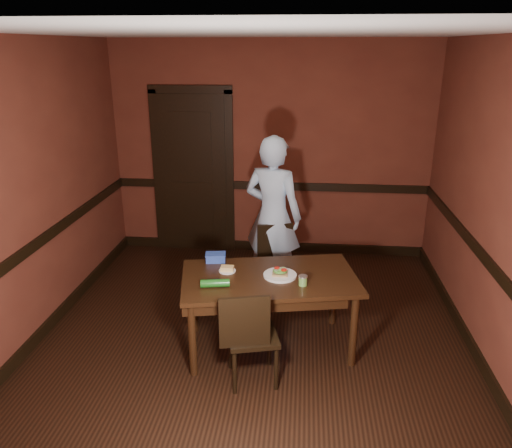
% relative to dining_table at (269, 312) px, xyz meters
% --- Properties ---
extents(floor, '(4.00, 4.50, 0.01)m').
position_rel_dining_table_xyz_m(floor, '(-0.16, 0.04, -0.36)').
color(floor, black).
rests_on(floor, ground).
extents(ceiling, '(4.00, 4.50, 0.01)m').
position_rel_dining_table_xyz_m(ceiling, '(-0.16, 0.04, 2.34)').
color(ceiling, silver).
rests_on(ceiling, ground).
extents(wall_back, '(4.00, 0.02, 2.70)m').
position_rel_dining_table_xyz_m(wall_back, '(-0.16, 2.29, 0.99)').
color(wall_back, '#5E291C').
rests_on(wall_back, ground).
extents(wall_front, '(4.00, 0.02, 2.70)m').
position_rel_dining_table_xyz_m(wall_front, '(-0.16, -2.21, 0.99)').
color(wall_front, '#5E291C').
rests_on(wall_front, ground).
extents(wall_left, '(0.02, 4.50, 2.70)m').
position_rel_dining_table_xyz_m(wall_left, '(-2.16, 0.04, 0.99)').
color(wall_left, '#5E291C').
rests_on(wall_left, ground).
extents(wall_right, '(0.02, 4.50, 2.70)m').
position_rel_dining_table_xyz_m(wall_right, '(1.84, 0.04, 0.99)').
color(wall_right, '#5E291C').
rests_on(wall_right, ground).
extents(dado_back, '(4.00, 0.03, 0.10)m').
position_rel_dining_table_xyz_m(dado_back, '(-0.16, 2.28, 0.54)').
color(dado_back, black).
rests_on(dado_back, ground).
extents(dado_left, '(0.03, 4.50, 0.10)m').
position_rel_dining_table_xyz_m(dado_left, '(-2.14, 0.04, 0.54)').
color(dado_left, black).
rests_on(dado_left, ground).
extents(dado_right, '(0.03, 4.50, 0.10)m').
position_rel_dining_table_xyz_m(dado_right, '(1.83, 0.04, 0.54)').
color(dado_right, black).
rests_on(dado_right, ground).
extents(baseboard_back, '(4.00, 0.03, 0.12)m').
position_rel_dining_table_xyz_m(baseboard_back, '(-0.16, 2.28, -0.30)').
color(baseboard_back, black).
rests_on(baseboard_back, ground).
extents(baseboard_left, '(0.03, 4.50, 0.12)m').
position_rel_dining_table_xyz_m(baseboard_left, '(-2.14, 0.04, -0.30)').
color(baseboard_left, black).
rests_on(baseboard_left, ground).
extents(baseboard_right, '(0.03, 4.50, 0.12)m').
position_rel_dining_table_xyz_m(baseboard_right, '(1.83, 0.04, -0.30)').
color(baseboard_right, black).
rests_on(baseboard_right, ground).
extents(door, '(1.05, 0.07, 2.20)m').
position_rel_dining_table_xyz_m(door, '(-1.16, 2.26, 0.74)').
color(door, black).
rests_on(door, ground).
extents(dining_table, '(1.65, 1.13, 0.71)m').
position_rel_dining_table_xyz_m(dining_table, '(0.00, 0.00, 0.00)').
color(dining_table, black).
rests_on(dining_table, floor).
extents(chair_far, '(0.49, 0.49, 0.83)m').
position_rel_dining_table_xyz_m(chair_far, '(-0.07, 0.86, 0.06)').
color(chair_far, black).
rests_on(chair_far, floor).
extents(chair_near, '(0.48, 0.48, 0.84)m').
position_rel_dining_table_xyz_m(chair_near, '(-0.10, -0.48, 0.07)').
color(chair_near, black).
rests_on(chair_near, floor).
extents(person, '(0.74, 0.61, 1.75)m').
position_rel_dining_table_xyz_m(person, '(-0.05, 1.15, 0.52)').
color(person, '#ABCCE9').
rests_on(person, floor).
extents(sandwich_plate, '(0.29, 0.29, 0.07)m').
position_rel_dining_table_xyz_m(sandwich_plate, '(0.09, 0.01, 0.38)').
color(sandwich_plate, silver).
rests_on(sandwich_plate, dining_table).
extents(sauce_jar, '(0.08, 0.08, 0.09)m').
position_rel_dining_table_xyz_m(sauce_jar, '(0.29, -0.15, 0.40)').
color(sauce_jar, '#598A3C').
rests_on(sauce_jar, dining_table).
extents(cheese_saucer, '(0.15, 0.15, 0.05)m').
position_rel_dining_table_xyz_m(cheese_saucer, '(-0.38, 0.06, 0.37)').
color(cheese_saucer, silver).
rests_on(cheese_saucer, dining_table).
extents(food_tub, '(0.20, 0.15, 0.08)m').
position_rel_dining_table_xyz_m(food_tub, '(-0.52, 0.27, 0.40)').
color(food_tub, '#2F4EB3').
rests_on(food_tub, dining_table).
extents(wrapped_veg, '(0.25, 0.11, 0.07)m').
position_rel_dining_table_xyz_m(wrapped_veg, '(-0.44, -0.25, 0.39)').
color(wrapped_veg, '#165314').
rests_on(wrapped_veg, dining_table).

